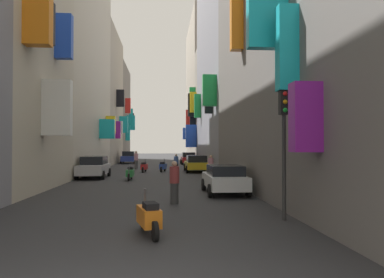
# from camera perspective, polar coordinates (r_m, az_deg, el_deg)

# --- Properties ---
(ground_plane) EXTENTS (140.00, 140.00, 0.00)m
(ground_plane) POSITION_cam_1_polar(r_m,az_deg,el_deg) (34.32, -6.09, -4.87)
(ground_plane) COLOR #2D2D30
(building_left_mid_b) EXTENTS (7.34, 16.17, 19.09)m
(building_left_mid_b) POSITION_cam_1_polar(r_m,az_deg,el_deg) (33.94, -20.06, 11.35)
(building_left_mid_b) COLOR #BCB29E
(building_left_mid_b) RESTS_ON ground
(building_left_mid_c) EXTENTS (7.12, 12.55, 16.76)m
(building_left_mid_c) POSITION_cam_1_polar(r_m,az_deg,el_deg) (47.54, -15.43, 6.34)
(building_left_mid_c) COLOR #9E9384
(building_left_mid_c) RESTS_ON ground
(building_left_far) EXTENTS (7.34, 11.65, 15.06)m
(building_left_far) POSITION_cam_1_polar(r_m,az_deg,el_deg) (59.31, -13.23, 4.04)
(building_left_far) COLOR slate
(building_left_far) RESTS_ON ground
(building_right_near) EXTENTS (7.34, 22.12, 14.43)m
(building_right_near) POSITION_cam_1_polar(r_m,az_deg,el_deg) (17.56, 20.26, 15.30)
(building_right_near) COLOR slate
(building_right_near) RESTS_ON ground
(building_right_mid_a) EXTENTS (7.09, 16.98, 21.57)m
(building_right_mid_a) POSITION_cam_1_polar(r_m,az_deg,el_deg) (36.56, 6.90, 12.38)
(building_right_mid_a) COLOR gray
(building_right_mid_a) RESTS_ON ground
(building_right_mid_b) EXTENTS (7.35, 3.16, 14.31)m
(building_right_mid_b) POSITION_cam_1_polar(r_m,az_deg,el_deg) (45.71, 4.28, 5.02)
(building_right_mid_b) COLOR gray
(building_right_mid_b) RESTS_ON ground
(building_right_mid_c) EXTENTS (7.13, 17.74, 21.55)m
(building_right_mid_c) POSITION_cam_1_polar(r_m,az_deg,el_deg) (56.45, 2.70, 7.59)
(building_right_mid_c) COLOR #9E9384
(building_right_mid_c) RESTS_ON ground
(parked_car_yellow) EXTENTS (1.99, 4.29, 1.44)m
(parked_car_yellow) POSITION_cam_1_polar(r_m,az_deg,el_deg) (31.02, 0.69, -3.89)
(parked_car_yellow) COLOR gold
(parked_car_yellow) RESTS_ON ground
(parked_car_blue) EXTENTS (1.87, 4.43, 1.54)m
(parked_car_blue) POSITION_cam_1_polar(r_m,az_deg,el_deg) (47.11, -10.07, -2.85)
(parked_car_blue) COLOR navy
(parked_car_blue) RESTS_ON ground
(parked_car_silver) EXTENTS (1.92, 4.12, 1.53)m
(parked_car_silver) POSITION_cam_1_polar(r_m,az_deg,el_deg) (26.16, -15.41, -4.29)
(parked_car_silver) COLOR #B7B7BC
(parked_car_silver) RESTS_ON ground
(parked_car_red) EXTENTS (1.87, 4.14, 1.46)m
(parked_car_red) POSITION_cam_1_polar(r_m,az_deg,el_deg) (43.80, -0.58, -3.06)
(parked_car_red) COLOR #B21E1E
(parked_car_red) RESTS_ON ground
(parked_car_white) EXTENTS (1.89, 3.90, 1.36)m
(parked_car_white) POSITION_cam_1_polar(r_m,az_deg,el_deg) (17.08, 5.24, -6.29)
(parked_car_white) COLOR white
(parked_car_white) RESTS_ON ground
(scooter_red) EXTENTS (0.57, 1.91, 1.13)m
(scooter_red) POSITION_cam_1_polar(r_m,az_deg,el_deg) (30.97, -7.66, -4.42)
(scooter_red) COLOR red
(scooter_red) RESTS_ON ground
(scooter_orange) EXTENTS (0.71, 1.89, 1.13)m
(scooter_orange) POSITION_cam_1_polar(r_m,az_deg,el_deg) (9.41, -6.91, -12.20)
(scooter_orange) COLOR orange
(scooter_orange) RESTS_ON ground
(scooter_green) EXTENTS (0.47, 1.99, 1.13)m
(scooter_green) POSITION_cam_1_polar(r_m,az_deg,el_deg) (24.09, -9.87, -5.38)
(scooter_green) COLOR #287F3D
(scooter_green) RESTS_ON ground
(scooter_blue) EXTENTS (0.68, 1.76, 1.13)m
(scooter_blue) POSITION_cam_1_polar(r_m,az_deg,el_deg) (31.29, -4.66, -4.39)
(scooter_blue) COLOR #2D4CAD
(scooter_blue) RESTS_ON ground
(pedestrian_crossing) EXTENTS (0.48, 0.48, 1.68)m
(pedestrian_crossing) POSITION_cam_1_polar(r_m,az_deg,el_deg) (14.07, -2.83, -6.96)
(pedestrian_crossing) COLOR #333333
(pedestrian_crossing) RESTS_ON ground
(pedestrian_near_left) EXTENTS (0.49, 0.49, 1.64)m
(pedestrian_near_left) POSITION_cam_1_polar(r_m,az_deg,el_deg) (24.56, 3.02, -4.49)
(pedestrian_near_left) COLOR #3A3A3A
(pedestrian_near_left) RESTS_ON ground
(pedestrian_near_right) EXTENTS (0.40, 0.40, 1.75)m
(pedestrian_near_right) POSITION_cam_1_polar(r_m,az_deg,el_deg) (35.07, -8.92, -3.35)
(pedestrian_near_right) COLOR #3D3D3D
(pedestrian_near_right) RESTS_ON ground
(pedestrian_mid_street) EXTENTS (0.53, 0.53, 1.57)m
(pedestrian_mid_street) POSITION_cam_1_polar(r_m,az_deg,el_deg) (30.32, -2.55, -3.91)
(pedestrian_mid_street) COLOR #2A2A2A
(pedestrian_mid_street) RESTS_ON ground
(traffic_light_near_corner) EXTENTS (0.26, 0.34, 3.98)m
(traffic_light_near_corner) POSITION_cam_1_polar(r_m,az_deg,el_deg) (11.28, 14.49, 1.25)
(traffic_light_near_corner) COLOR #2D2D2D
(traffic_light_near_corner) RESTS_ON ground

